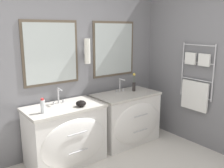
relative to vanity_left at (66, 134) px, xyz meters
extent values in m
cube|color=slate|center=(0.12, 0.39, 0.89)|extent=(5.18, 0.06, 2.60)
cube|color=brown|center=(0.00, 0.35, 1.07)|extent=(0.81, 0.02, 0.88)
cube|color=#B2BCBA|center=(0.00, 0.34, 1.07)|extent=(0.74, 0.01, 0.81)
cube|color=brown|center=(1.08, 0.35, 1.07)|extent=(0.81, 0.02, 0.88)
cube|color=#B2BCBA|center=(1.08, 0.34, 1.07)|extent=(0.74, 0.01, 0.81)
cylinder|color=white|center=(0.54, 0.29, 1.07)|extent=(0.09, 0.09, 0.37)
cube|color=silver|center=(0.54, 0.35, 1.07)|extent=(0.05, 0.02, 0.08)
cube|color=slate|center=(1.94, -0.62, 0.89)|extent=(0.06, 3.67, 2.60)
cylinder|color=silver|center=(1.87, -0.95, 0.76)|extent=(0.02, 0.02, 0.84)
cylinder|color=silver|center=(1.87, -0.41, 0.76)|extent=(0.02, 0.02, 0.84)
cylinder|color=silver|center=(1.87, -0.68, 1.15)|extent=(0.02, 0.54, 0.02)
cylinder|color=silver|center=(1.87, -0.68, 0.89)|extent=(0.02, 0.54, 0.02)
cylinder|color=silver|center=(1.87, -0.68, 0.63)|extent=(0.02, 0.54, 0.02)
cylinder|color=silver|center=(1.87, -0.68, 0.37)|extent=(0.02, 0.54, 0.02)
cube|color=white|center=(1.86, -0.68, 0.38)|extent=(0.04, 0.45, 0.45)
cube|color=white|center=(1.86, -0.80, 0.95)|extent=(0.04, 0.18, 0.18)
cube|color=white|center=(1.86, -0.56, 0.95)|extent=(0.04, 0.18, 0.18)
cube|color=white|center=(0.00, 0.04, -0.03)|extent=(1.00, 0.56, 0.76)
ellipsoid|color=white|center=(0.00, -0.24, -0.03)|extent=(0.92, 0.12, 0.64)
cube|color=beige|center=(0.00, 0.04, 0.37)|extent=(1.03, 0.59, 0.04)
ellipsoid|color=white|center=(0.00, 0.01, 0.34)|extent=(0.44, 0.38, 0.10)
cylinder|color=silver|center=(0.00, -0.31, 0.12)|extent=(0.27, 0.01, 0.01)
cylinder|color=silver|center=(0.00, -0.31, -0.12)|extent=(0.27, 0.01, 0.01)
cube|color=white|center=(1.08, 0.04, -0.03)|extent=(1.00, 0.56, 0.76)
ellipsoid|color=white|center=(1.08, -0.24, -0.03)|extent=(0.92, 0.12, 0.64)
cube|color=beige|center=(1.08, 0.04, 0.37)|extent=(1.03, 0.59, 0.04)
ellipsoid|color=white|center=(1.08, 0.01, 0.34)|extent=(0.44, 0.38, 0.10)
cylinder|color=silver|center=(1.08, -0.31, 0.12)|extent=(0.27, 0.01, 0.01)
cylinder|color=silver|center=(1.08, -0.31, -0.12)|extent=(0.27, 0.01, 0.01)
cylinder|color=silver|center=(0.00, 0.19, 0.50)|extent=(0.02, 0.02, 0.22)
cylinder|color=silver|center=(0.00, 0.13, 0.60)|extent=(0.02, 0.12, 0.02)
cylinder|color=silver|center=(-0.07, 0.19, 0.41)|extent=(0.03, 0.03, 0.04)
cylinder|color=silver|center=(0.07, 0.19, 0.41)|extent=(0.03, 0.03, 0.04)
cylinder|color=silver|center=(1.08, 0.19, 0.50)|extent=(0.02, 0.02, 0.22)
cylinder|color=silver|center=(1.08, 0.13, 0.60)|extent=(0.02, 0.12, 0.02)
cylinder|color=silver|center=(1.01, 0.19, 0.41)|extent=(0.03, 0.03, 0.04)
cylinder|color=silver|center=(1.15, 0.19, 0.41)|extent=(0.03, 0.03, 0.04)
cylinder|color=silver|center=(-0.32, -0.06, 0.47)|extent=(0.05, 0.05, 0.16)
cylinder|color=red|center=(-0.32, -0.06, 0.56)|extent=(0.04, 0.04, 0.02)
ellipsoid|color=black|center=(0.17, -0.12, 0.43)|extent=(0.14, 0.14, 0.08)
cylinder|color=#332D2D|center=(1.29, 0.08, 0.46)|extent=(0.05, 0.05, 0.15)
cylinder|color=#477238|center=(1.29, 0.08, 0.60)|extent=(0.01, 0.01, 0.13)
sphere|color=#E5BF47|center=(1.29, 0.08, 0.67)|extent=(0.05, 0.05, 0.05)
camera|label=1|loc=(-1.40, -2.86, 1.40)|focal=40.00mm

